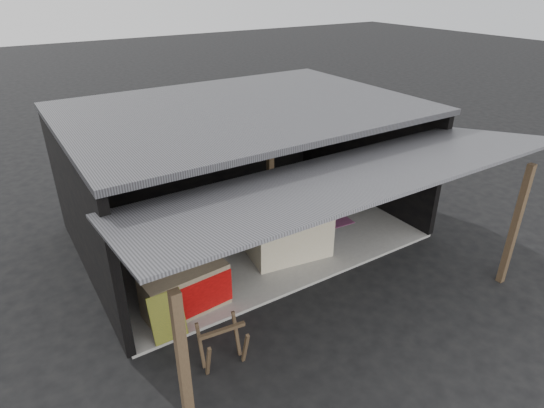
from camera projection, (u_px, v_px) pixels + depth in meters
ground at (310, 286)px, 8.88m from camera, size 80.00×80.00×0.00m
concrete_slab at (246, 231)px, 10.74m from camera, size 7.00×5.00×0.06m
shophouse at (237, 144)px, 10.04m from camera, size 7.40×7.29×3.02m
banana_table at (288, 234)px, 9.61m from camera, size 1.86×1.31×0.95m
banana_pile at (289, 210)px, 9.35m from camera, size 1.72×1.19×0.19m
white_crate at (271, 220)px, 10.21m from camera, size 0.85×0.61×0.91m
neighbor_stall at (185, 288)px, 7.98m from camera, size 1.54×0.80×1.54m
green_signboard at (167, 317)px, 7.38m from camera, size 0.56×0.26×0.83m
sawhorse at (223, 343)px, 6.89m from camera, size 0.75×0.70×0.72m
water_barrel at (319, 223)px, 10.54m from camera, size 0.32×0.32×0.47m
plastic_chair at (332, 189)px, 11.55m from camera, size 0.48×0.48×0.86m
magenta_rug at (318, 221)px, 11.09m from camera, size 1.57×1.11×0.01m
picture_frames at (192, 128)px, 11.60m from camera, size 1.62×0.04×0.46m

